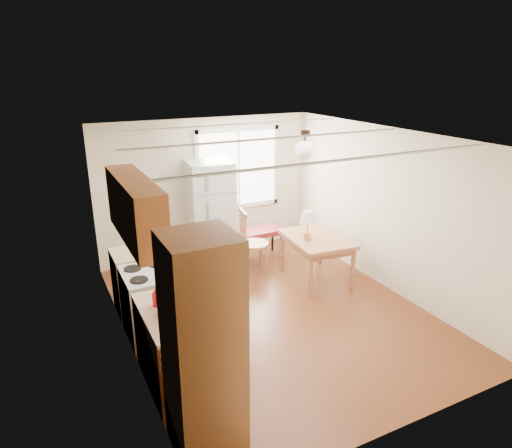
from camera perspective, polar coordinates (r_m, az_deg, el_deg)
room_shell at (r=6.14m, az=2.24°, el=-0.81°), size 4.60×5.60×2.62m
kitchen_run at (r=5.19m, az=-11.41°, el=-10.15°), size 0.65×3.40×2.20m
window_unit at (r=8.44m, az=-2.24°, el=6.93°), size 1.64×0.05×1.51m
pendant_light at (r=6.56m, az=6.10°, el=9.35°), size 0.26×0.26×0.40m
refrigerator at (r=8.04m, az=-5.69°, el=1.45°), size 0.82×0.82×1.81m
bench at (r=8.19m, az=-0.39°, el=-1.27°), size 1.18×0.45×0.54m
dining_table at (r=7.44m, az=7.60°, el=-2.37°), size 0.99×1.25×0.74m
chair at (r=7.62m, az=-0.96°, el=-1.64°), size 0.50×0.50×1.10m
table_lamp at (r=7.17m, az=6.51°, el=0.62°), size 0.27×0.27×0.47m
coffee_maker at (r=4.87m, az=-10.73°, el=-9.66°), size 0.22×0.27×0.36m
kettle at (r=5.08m, az=-12.30°, el=-9.10°), size 0.10×0.10×0.20m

